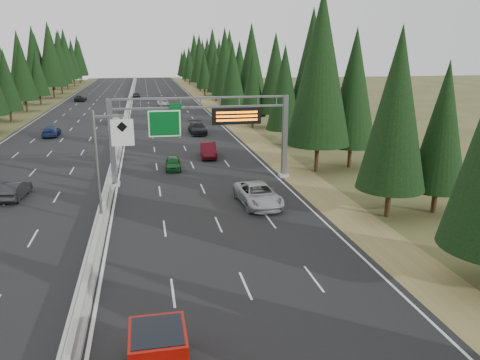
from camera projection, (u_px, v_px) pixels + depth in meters
name	position (u px, v px, depth m)	size (l,w,h in m)	color
road	(126.00, 118.00, 84.65)	(32.00, 260.00, 0.08)	black
shoulder_right	(223.00, 115.00, 88.07)	(3.60, 260.00, 0.06)	olive
shoulder_left	(21.00, 121.00, 81.23)	(3.60, 260.00, 0.06)	#3D431F
median_barrier	(126.00, 116.00, 84.55)	(0.70, 260.00, 0.85)	#9B9A95
sign_gantry	(208.00, 126.00, 42.37)	(16.75, 0.98, 7.80)	slate
hov_sign_pole	(106.00, 160.00, 31.55)	(2.80, 0.50, 8.00)	slate
tree_row_right	(247.00, 67.00, 86.16)	(11.03, 244.31, 18.61)	black
silver_minivan	(258.00, 194.00, 36.83)	(2.79, 6.06, 1.68)	#A3A4A7
red_pickup	(159.00, 360.00, 16.75)	(2.18, 6.12, 1.99)	black
car_ahead_green	(173.00, 163.00, 47.84)	(1.54, 3.83, 1.30)	#125121
car_ahead_dkred	(208.00, 150.00, 53.34)	(1.73, 4.97, 1.64)	#4C0A14
car_ahead_dkgrey	(197.00, 128.00, 68.18)	(2.32, 5.70, 1.65)	black
car_ahead_white	(163.00, 103.00, 101.63)	(2.39, 5.18, 1.44)	silver
car_ahead_far	(137.00, 95.00, 118.59)	(1.78, 4.42, 1.51)	black
car_onc_near	(14.00, 190.00, 38.46)	(1.52, 4.36, 1.44)	black
car_onc_blue	(51.00, 131.00, 66.24)	(2.07, 5.09, 1.48)	navy
car_onc_white	(116.00, 118.00, 77.95)	(1.93, 4.79, 1.63)	silver
car_onc_far	(80.00, 98.00, 112.26)	(2.37, 5.14, 1.43)	black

